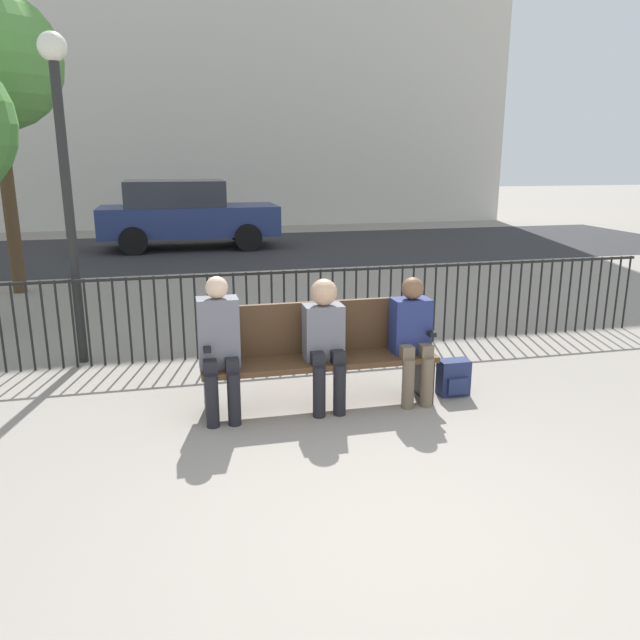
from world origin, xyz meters
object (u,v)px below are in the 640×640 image
seated_person_0 (219,342)px  lamp_post (63,150)px  park_bench (318,350)px  backpack (454,378)px  parked_car_0 (186,213)px  seated_person_2 (412,333)px  seated_person_1 (325,336)px

seated_person_0 → lamp_post: 2.78m
park_bench → backpack: bearing=-4.6°
backpack → parked_car_0: bearing=101.4°
backpack → lamp_post: lamp_post is taller
seated_person_0 → seated_person_2: 1.71m
backpack → lamp_post: (-3.50, 1.85, 2.07)m
parked_car_0 → backpack: bearing=-78.6°
park_bench → parked_car_0: size_ratio=0.50×
seated_person_2 → seated_person_0: bearing=179.8°
seated_person_0 → lamp_post: (-1.34, 1.88, 1.56)m
backpack → lamp_post: 4.47m
lamp_post → parked_car_0: bearing=80.8°
seated_person_1 → lamp_post: (-2.25, 1.88, 1.57)m
park_bench → parked_car_0: 10.40m
seated_person_0 → parked_car_0: bearing=89.7°
lamp_post → parked_car_0: (1.39, 8.62, -1.39)m
park_bench → lamp_post: size_ratio=0.62×
seated_person_1 → seated_person_0: bearing=179.8°
seated_person_1 → backpack: seated_person_1 is taller
seated_person_0 → park_bench: bearing=8.4°
park_bench → seated_person_0: size_ratio=1.70×
backpack → lamp_post: size_ratio=0.10×
seated_person_1 → lamp_post: lamp_post is taller
seated_person_0 → lamp_post: lamp_post is taller
park_bench → lamp_post: (-2.22, 1.75, 1.73)m
park_bench → lamp_post: bearing=141.8°
seated_person_2 → backpack: size_ratio=3.38×
seated_person_0 → backpack: 2.22m
park_bench → backpack: 1.33m
seated_person_2 → seated_person_1: bearing=179.9°
seated_person_2 → lamp_post: lamp_post is taller
seated_person_1 → seated_person_2: seated_person_1 is taller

